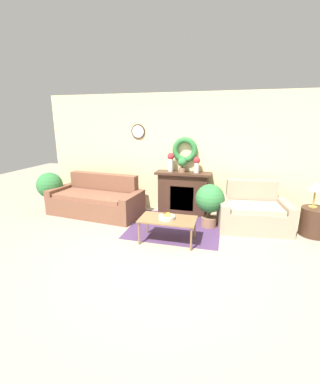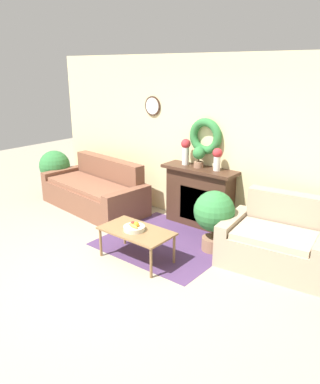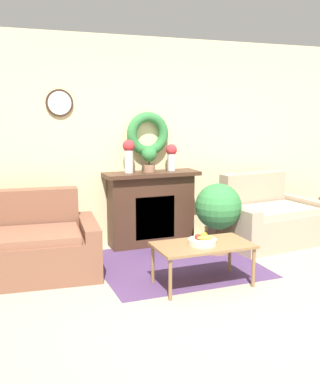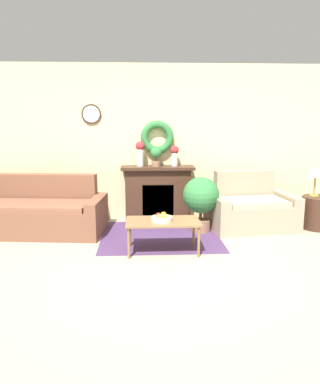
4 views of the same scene
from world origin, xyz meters
The scene contains 13 objects.
ground_plane centered at (0.00, 0.00, 0.00)m, with size 16.00×16.00×0.00m, color #9E937F.
floor_rug centered at (-0.01, 1.51, 0.00)m, with size 1.80×1.65×0.01m.
wall_back centered at (0.00, 2.56, 1.36)m, with size 6.80×0.19×2.70m.
fireplace centered at (-0.01, 2.36, 0.50)m, with size 1.25×0.41×0.98m.
couch_left centered at (-1.94, 1.83, 0.31)m, with size 2.18×1.16×0.89m.
loveseat_right centered at (1.50, 1.90, 0.31)m, with size 1.45×1.08×0.91m.
coffee_table centered at (-0.01, 0.83, 0.39)m, with size 0.99×0.55×0.44m.
fruit_bowl centered at (-0.02, 0.81, 0.47)m, with size 0.29×0.29×0.12m.
vase_on_mantel_left centered at (-0.31, 2.36, 1.23)m, with size 0.16×0.16×0.42m.
vase_on_mantel_right centered at (0.28, 2.36, 1.19)m, with size 0.15×0.15×0.35m.
potted_plant_on_mantel centered at (-0.04, 2.34, 1.17)m, with size 0.20×0.20×0.33m.
potted_plant_floor_by_couch centered at (-3.21, 1.88, 0.56)m, with size 0.61×0.61×0.89m.
potted_plant_floor_by_loveseat centered at (0.65, 1.72, 0.55)m, with size 0.58×0.58×0.88m.
Camera 2 is at (3.10, -2.52, 2.51)m, focal length 35.00 mm.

